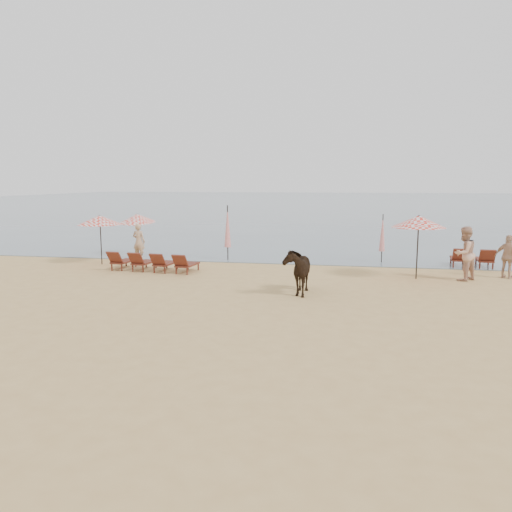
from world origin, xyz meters
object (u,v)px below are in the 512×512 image
at_px(umbrella_open_left_b, 137,218).
at_px(umbrella_closed_right, 382,233).
at_px(beachgoer_left, 139,241).
at_px(lounger_cluster_left, 153,262).
at_px(lounger_cluster_right, 472,258).
at_px(cow, 297,270).
at_px(umbrella_open_left_a, 100,220).
at_px(beachgoer_right_a, 464,254).
at_px(umbrella_open_right, 419,222).
at_px(beachgoer_right_b, 508,257).
at_px(umbrella_closed_left, 228,227).

bearing_deg(umbrella_open_left_b, umbrella_closed_right, -0.23).
xyz_separation_m(umbrella_closed_right, beachgoer_left, (-11.00, -1.04, -0.50)).
distance_m(lounger_cluster_left, lounger_cluster_right, 13.27).
xyz_separation_m(umbrella_open_left_b, cow, (8.36, -6.58, -1.08)).
bearing_deg(umbrella_open_left_a, cow, -39.45).
bearing_deg(beachgoer_left, beachgoer_right_a, 176.91).
relative_size(lounger_cluster_left, umbrella_open_left_b, 1.68).
height_order(umbrella_open_left_b, umbrella_open_right, umbrella_open_right).
bearing_deg(beachgoer_right_b, beachgoer_left, 28.58).
xyz_separation_m(cow, beachgoer_right_a, (5.75, 3.26, 0.23)).
xyz_separation_m(lounger_cluster_left, umbrella_open_right, (10.25, 0.31, 1.75)).
bearing_deg(beachgoer_right_a, umbrella_closed_left, -60.36).
bearing_deg(umbrella_open_left_b, lounger_cluster_left, -59.92).
relative_size(umbrella_open_right, umbrella_closed_right, 1.09).
bearing_deg(cow, beachgoer_left, 141.48).
bearing_deg(lounger_cluster_right, umbrella_closed_left, -174.28).
distance_m(umbrella_open_left_b, beachgoer_left, 1.39).
xyz_separation_m(umbrella_closed_left, beachgoer_right_a, (9.59, -2.98, -0.56)).
relative_size(lounger_cluster_right, umbrella_open_left_a, 0.82).
relative_size(lounger_cluster_left, umbrella_open_right, 1.52).
xyz_separation_m(umbrella_open_right, umbrella_closed_left, (-7.95, 2.99, -0.58)).
bearing_deg(lounger_cluster_left, beachgoer_right_a, 7.86).
bearing_deg(cow, beachgoer_right_b, 25.44).
bearing_deg(umbrella_open_left_b, cow, -39.39).
distance_m(umbrella_closed_left, beachgoer_left, 4.20).
height_order(lounger_cluster_right, beachgoer_right_a, beachgoer_right_a).
distance_m(lounger_cluster_left, beachgoer_left, 3.36).
distance_m(cow, beachgoer_left, 9.80).
distance_m(umbrella_open_left_b, beachgoer_right_a, 14.52).
bearing_deg(cow, lounger_cluster_right, 40.08).
bearing_deg(lounger_cluster_right, beachgoer_right_b, -65.58).
relative_size(umbrella_open_left_a, umbrella_closed_left, 0.85).
height_order(umbrella_open_left_a, beachgoer_right_a, umbrella_open_left_a).
xyz_separation_m(umbrella_open_left_b, beachgoer_right_b, (15.82, -2.59, -1.03)).
bearing_deg(umbrella_open_left_a, umbrella_closed_right, -2.42).
height_order(lounger_cluster_right, cow, cow).
height_order(lounger_cluster_left, lounger_cluster_right, lounger_cluster_right).
distance_m(lounger_cluster_left, beachgoer_right_b, 13.65).
height_order(umbrella_closed_right, cow, umbrella_closed_right).
bearing_deg(umbrella_closed_left, beachgoer_right_b, -11.26).
relative_size(lounger_cluster_left, umbrella_closed_right, 1.66).
distance_m(lounger_cluster_left, umbrella_closed_left, 4.20).
relative_size(umbrella_open_left_a, beachgoer_right_a, 1.09).
distance_m(umbrella_open_left_a, umbrella_closed_right, 12.35).
distance_m(umbrella_closed_left, cow, 7.37).
height_order(umbrella_open_left_b, beachgoer_right_b, umbrella_open_left_b).
relative_size(lounger_cluster_right, umbrella_open_right, 0.75).
height_order(lounger_cluster_right, umbrella_closed_right, umbrella_closed_right).
height_order(lounger_cluster_right, beachgoer_right_b, beachgoer_right_b).
bearing_deg(lounger_cluster_right, cow, -131.35).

